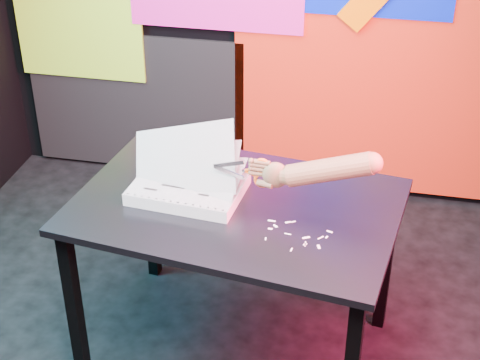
# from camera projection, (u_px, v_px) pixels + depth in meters

# --- Properties ---
(room) EXTENTS (3.01, 3.01, 2.71)m
(room) POSITION_uv_depth(u_px,v_px,m) (187.00, 63.00, 2.51)
(room) COLOR black
(room) RESTS_ON ground
(backdrop) EXTENTS (2.88, 0.05, 2.08)m
(backdrop) POSITION_uv_depth(u_px,v_px,m) (273.00, 31.00, 3.93)
(backdrop) COLOR red
(backdrop) RESTS_ON ground
(work_table) EXTENTS (1.35, 0.99, 0.75)m
(work_table) POSITION_uv_depth(u_px,v_px,m) (236.00, 221.00, 2.90)
(work_table) COLOR black
(work_table) RESTS_ON ground
(printout_stack) EXTENTS (0.47, 0.35, 0.32)m
(printout_stack) POSITION_uv_depth(u_px,v_px,m) (188.00, 187.00, 2.90)
(printout_stack) COLOR silver
(printout_stack) RESTS_ON work_table
(scissors) EXTENTS (0.22, 0.03, 0.13)m
(scissors) POSITION_uv_depth(u_px,v_px,m) (258.00, 172.00, 2.75)
(scissors) COLOR #ACACAC
(scissors) RESTS_ON printout_stack
(hand_forearm) EXTENTS (0.48, 0.11, 0.20)m
(hand_forearm) POSITION_uv_depth(u_px,v_px,m) (320.00, 170.00, 2.67)
(hand_forearm) COLOR brown
(hand_forearm) RESTS_ON work_table
(paper_clippings) EXTENTS (0.25, 0.19, 0.00)m
(paper_clippings) POSITION_uv_depth(u_px,v_px,m) (297.00, 234.00, 2.68)
(paper_clippings) COLOR white
(paper_clippings) RESTS_ON work_table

